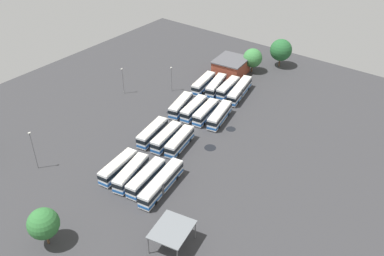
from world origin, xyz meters
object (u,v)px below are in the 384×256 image
(bus_row2_slot3, at_px, (181,105))
(bus_row3_slot3, at_px, (204,83))
(bus_row0_slot3, at_px, (118,167))
(bus_row1_slot1, at_px, (180,141))
(bus_row0_slot2, at_px, (131,173))
(depot_building, at_px, (231,67))
(tree_south_edge, at_px, (281,50))
(bus_row2_slot2, at_px, (194,108))
(tree_northwest, at_px, (43,224))
(tree_west_edge, at_px, (253,58))
(lamp_post_near_entrance, at_px, (172,78))
(lamp_post_by_building, at_px, (33,149))
(bus_row0_slot0, at_px, (161,183))
(bus_row2_slot1, at_px, (206,112))
(bus_row0_slot1, at_px, (146,178))
(bus_row1_slot2, at_px, (166,137))
(bus_row3_slot1, at_px, (228,88))
(bus_row1_slot3, at_px, (153,133))
(maintenance_shelter, at_px, (172,230))
(lamp_post_far_corner, at_px, (123,80))
(bus_row2_slot0, at_px, (220,115))
(bus_row3_slot0, at_px, (240,91))
(bus_row3_slot2, at_px, (216,86))

(bus_row2_slot3, distance_m, bus_row3_slot3, 14.42)
(bus_row0_slot3, height_order, bus_row1_slot1, same)
(bus_row0_slot2, height_order, depot_building, depot_building)
(bus_row1_slot1, xyz_separation_m, tree_south_edge, (55.60, 2.55, 3.82))
(bus_row2_slot2, height_order, depot_building, depot_building)
(tree_northwest, height_order, tree_west_edge, tree_northwest)
(bus_row2_slot2, distance_m, lamp_post_near_entrance, 15.05)
(bus_row2_slot2, distance_m, lamp_post_by_building, 42.16)
(bus_row0_slot0, relative_size, bus_row2_slot1, 1.33)
(bus_row0_slot3, relative_size, tree_northwest, 1.40)
(bus_row0_slot1, distance_m, bus_row2_slot2, 30.37)
(bus_row1_slot1, relative_size, bus_row1_slot2, 0.98)
(tree_south_edge, bearing_deg, tree_west_edge, 150.86)
(bus_row1_slot1, relative_size, bus_row2_slot3, 0.99)
(bus_row3_slot1, relative_size, tree_northwest, 1.38)
(bus_row1_slot2, height_order, bus_row2_slot1, same)
(bus_row0_slot2, height_order, bus_row2_slot1, same)
(bus_row1_slot3, xyz_separation_m, maintenance_shelter, (-22.93, -25.33, 2.13))
(bus_row0_slot1, relative_size, bus_row2_slot2, 1.06)
(bus_row0_slot2, bearing_deg, bus_row2_slot3, 18.11)
(bus_row0_slot1, height_order, bus_row1_slot3, same)
(depot_building, distance_m, lamp_post_by_building, 66.90)
(lamp_post_near_entrance, xyz_separation_m, lamp_post_far_corner, (-9.76, 10.16, 0.19))
(bus_row0_slot0, distance_m, bus_row2_slot2, 31.14)
(bus_row0_slot2, height_order, bus_row1_slot2, same)
(bus_row1_slot1, xyz_separation_m, lamp_post_by_building, (-25.44, 20.51, 3.37))
(bus_row0_slot3, relative_size, bus_row2_slot1, 1.02)
(bus_row2_slot2, relative_size, bus_row3_slot3, 0.97)
(tree_northwest, bearing_deg, bus_row0_slot0, -16.76)
(bus_row0_slot2, distance_m, tree_south_edge, 71.24)
(bus_row2_slot1, relative_size, lamp_post_near_entrance, 1.41)
(bus_row2_slot0, xyz_separation_m, lamp_post_near_entrance, (5.30, 20.72, 2.35))
(bus_row0_slot2, bearing_deg, bus_row3_slot0, 1.54)
(bus_row3_slot1, height_order, tree_northwest, tree_northwest)
(lamp_post_near_entrance, height_order, lamp_post_far_corner, lamp_post_far_corner)
(bus_row2_slot0, bearing_deg, lamp_post_by_building, 152.44)
(bus_row3_slot1, distance_m, lamp_post_near_entrance, 16.76)
(tree_south_edge, bearing_deg, lamp_post_far_corner, 148.34)
(bus_row1_slot2, distance_m, bus_row1_slot3, 4.05)
(bus_row1_slot1, bearing_deg, lamp_post_by_building, 141.12)
(lamp_post_near_entrance, xyz_separation_m, tree_west_edge, (25.60, -12.18, 0.53))
(bus_row2_slot1, relative_size, depot_building, 0.94)
(depot_building, distance_m, tree_northwest, 79.23)
(bus_row0_slot3, distance_m, bus_row2_slot1, 30.34)
(bus_row0_slot0, height_order, bus_row0_slot1, same)
(bus_row0_slot0, relative_size, tree_northwest, 1.83)
(bus_row3_slot1, bearing_deg, bus_row2_slot3, 164.01)
(bus_row1_slot1, height_order, bus_row3_slot2, same)
(lamp_post_near_entrance, bearing_deg, bus_row3_slot2, -53.91)
(lamp_post_by_building, bearing_deg, bus_row3_slot1, -15.08)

